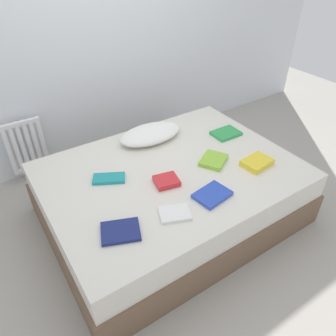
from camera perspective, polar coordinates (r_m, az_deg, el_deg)
name	(u,v)px	position (r m, az deg, el deg)	size (l,w,h in m)	color
ground_plane	(171,214)	(2.86, 0.55, -8.26)	(8.00, 8.00, 0.00)	#9E998E
back_wall	(90,16)	(3.31, -13.76, 24.77)	(6.00, 0.10, 2.80)	silver
bed	(171,193)	(2.70, 0.58, -4.52)	(2.00, 1.50, 0.50)	brown
radiator	(26,146)	(3.33, -23.88, 3.54)	(0.35, 0.04, 0.53)	white
pillow	(150,134)	(2.90, -3.16, 6.09)	(0.58, 0.33, 0.11)	white
textbook_lime	(213,160)	(2.64, 8.09, 1.39)	(0.23, 0.18, 0.04)	#8CC638
textbook_white	(175,213)	(2.14, 1.20, -8.08)	(0.20, 0.15, 0.02)	white
textbook_green	(226,133)	(3.03, 10.26, 6.10)	(0.25, 0.18, 0.03)	green
textbook_red	(166,181)	(2.39, -0.28, -2.33)	(0.17, 0.15, 0.04)	red
textbook_blue	(212,195)	(2.30, 7.87, -4.73)	(0.25, 0.18, 0.03)	#2847B7
textbook_navy	(121,231)	(2.05, -8.44, -11.09)	(0.24, 0.19, 0.02)	navy
textbook_yellow	(257,162)	(2.67, 15.54, 0.95)	(0.24, 0.17, 0.05)	yellow
textbook_teal	(109,178)	(2.46, -10.47, -1.84)	(0.24, 0.12, 0.03)	teal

